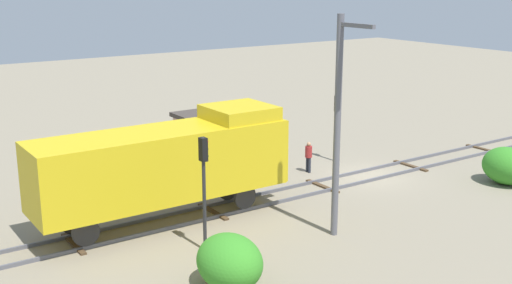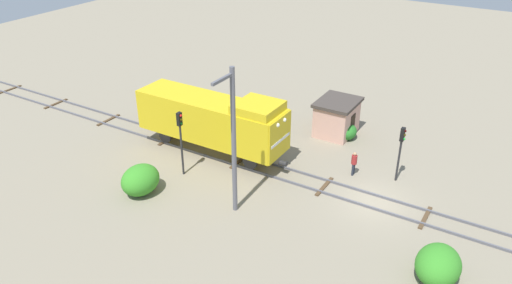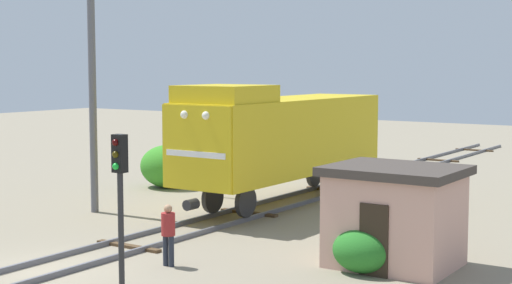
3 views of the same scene
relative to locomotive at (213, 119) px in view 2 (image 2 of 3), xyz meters
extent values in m
plane|color=gray|center=(0.00, -11.86, -2.77)|extent=(115.82, 115.82, 0.00)
cube|color=#595960|center=(-0.72, -11.86, -2.69)|extent=(0.10, 77.21, 0.16)
cube|color=#595960|center=(0.72, -11.86, -2.69)|extent=(0.10, 77.21, 0.16)
cube|color=#4C3823|center=(0.00, -15.08, -2.73)|extent=(2.40, 0.24, 0.09)
cube|color=#4C3823|center=(0.00, -8.64, -2.73)|extent=(2.40, 0.24, 0.09)
cube|color=#4C3823|center=(0.00, -2.21, -2.73)|extent=(2.40, 0.24, 0.09)
cube|color=#4C3823|center=(0.00, 4.23, -2.73)|extent=(2.40, 0.24, 0.09)
cube|color=#4C3823|center=(0.00, 10.66, -2.73)|extent=(2.40, 0.24, 0.09)
cube|color=#4C3823|center=(0.00, 17.09, -2.73)|extent=(2.40, 0.24, 0.09)
cube|color=#4C3823|center=(0.00, 23.53, -2.73)|extent=(2.40, 0.24, 0.09)
cube|color=gold|center=(0.00, 0.24, -0.06)|extent=(2.90, 11.00, 2.90)
cube|color=gold|center=(0.00, -3.66, 1.69)|extent=(2.75, 2.80, 0.60)
cube|color=gold|center=(0.00, -5.31, -0.06)|extent=(2.84, 0.10, 2.84)
cube|color=white|center=(0.00, -5.35, -0.26)|extent=(2.46, 0.06, 0.20)
sphere|color=white|center=(-0.45, -5.36, 1.04)|extent=(0.28, 0.28, 0.28)
sphere|color=white|center=(0.45, -5.36, 1.04)|extent=(0.28, 0.28, 0.28)
cylinder|color=#262628|center=(0.00, -5.61, -1.91)|extent=(0.36, 0.50, 0.36)
cylinder|color=#262628|center=(-0.72, -3.46, -2.06)|extent=(0.18, 1.10, 1.10)
cylinder|color=#262628|center=(0.72, -3.46, -2.06)|extent=(0.18, 1.10, 1.10)
cylinder|color=#262628|center=(-0.72, 3.94, -2.06)|extent=(0.18, 1.10, 1.10)
cylinder|color=#262628|center=(0.72, 3.94, -2.06)|extent=(0.18, 1.10, 1.10)
cylinder|color=#262628|center=(3.20, -12.32, -0.85)|extent=(0.14, 0.14, 3.84)
cube|color=black|center=(3.20, -12.32, 0.62)|extent=(0.32, 0.24, 0.90)
sphere|color=#390606|center=(3.20, -12.46, 0.89)|extent=(0.16, 0.16, 0.16)
sphere|color=#3C3306|center=(3.20, -12.46, 0.61)|extent=(0.16, 0.16, 0.16)
sphere|color=green|center=(3.20, -12.46, 0.33)|extent=(0.16, 0.16, 0.16)
cylinder|color=#262628|center=(-3.40, 0.14, -0.51)|extent=(0.14, 0.14, 4.53)
cube|color=black|center=(-3.40, 0.14, 1.31)|extent=(0.32, 0.24, 0.90)
sphere|color=red|center=(-3.40, 0.00, 1.58)|extent=(0.16, 0.16, 0.16)
sphere|color=#3C3306|center=(-3.40, 0.00, 1.30)|extent=(0.16, 0.16, 0.16)
sphere|color=black|center=(-3.40, 0.00, 1.02)|extent=(0.16, 0.16, 0.16)
cylinder|color=#262B38|center=(2.30, -9.64, -2.35)|extent=(0.15, 0.15, 0.85)
cylinder|color=#262B38|center=(2.50, -9.64, -2.35)|extent=(0.15, 0.15, 0.85)
cylinder|color=maroon|center=(2.40, -9.64, -1.61)|extent=(0.38, 0.38, 0.62)
sphere|color=tan|center=(2.40, -9.64, -1.19)|extent=(0.23, 0.23, 0.23)
cylinder|color=#595960|center=(-5.00, -5.07, 1.73)|extent=(0.28, 0.28, 9.00)
cube|color=#595960|center=(-5.90, -5.07, 5.83)|extent=(1.80, 0.16, 0.16)
cube|color=#D19E8C|center=(7.50, -6.21, -1.52)|extent=(3.20, 2.60, 2.50)
cube|color=#3F3833|center=(7.50, -6.21, -0.15)|extent=(3.50, 2.90, 0.24)
cube|color=#2D2319|center=(7.50, -7.53, -1.82)|extent=(0.80, 0.06, 1.90)
ellipsoid|color=#378B26|center=(-6.56, 0.98, -1.82)|extent=(2.62, 2.14, 1.90)
ellipsoid|color=#287626|center=(7.09, -7.34, -2.18)|extent=(1.63, 1.33, 1.19)
ellipsoid|color=#358826|center=(-4.89, -16.81, -1.81)|extent=(2.65, 2.17, 1.92)
camera|label=1|loc=(-23.66, 11.51, 7.58)|focal=45.00mm
camera|label=2|loc=(-25.38, -18.83, 14.85)|focal=35.00mm
camera|label=3|loc=(15.94, -25.72, 2.67)|focal=55.00mm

